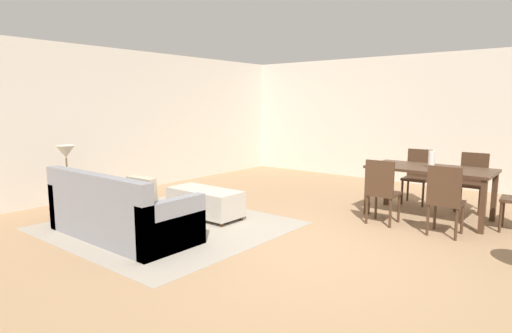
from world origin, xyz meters
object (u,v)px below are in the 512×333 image
(table_lamp, at_px, (66,153))
(dining_chair_far_left, at_px, (418,173))
(dining_table, at_px, (430,173))
(vase_centerpiece, at_px, (431,159))
(dining_chair_near_left, at_px, (382,188))
(ottoman_table, at_px, (205,201))
(dining_chair_far_right, at_px, (472,179))
(side_table, at_px, (68,189))
(couch, at_px, (120,214))
(dining_chair_near_right, at_px, (445,197))

(table_lamp, relative_size, dining_chair_far_left, 0.57)
(table_lamp, xyz_separation_m, dining_table, (4.12, 3.40, -0.31))
(vase_centerpiece, bearing_deg, dining_chair_near_left, -119.07)
(ottoman_table, bearing_deg, dining_chair_far_right, 44.35)
(dining_chair_far_left, bearing_deg, ottoman_table, -126.32)
(vase_centerpiece, bearing_deg, table_lamp, -140.89)
(side_table, xyz_separation_m, dining_chair_near_left, (3.71, 2.60, 0.07))
(table_lamp, height_order, dining_chair_near_left, table_lamp)
(couch, xyz_separation_m, dining_chair_near_right, (3.21, 2.61, 0.23))
(side_table, xyz_separation_m, table_lamp, (-0.00, 0.00, 0.53))
(vase_centerpiece, bearing_deg, dining_chair_far_left, 117.97)
(side_table, xyz_separation_m, vase_centerpiece, (4.13, 3.36, 0.44))
(dining_chair_near_left, bearing_deg, table_lamp, -145.00)
(table_lamp, distance_m, dining_chair_near_left, 4.55)
(dining_table, distance_m, dining_chair_near_right, 0.94)
(couch, bearing_deg, dining_chair_far_left, 61.31)
(dining_chair_far_right, bearing_deg, couch, -126.71)
(table_lamp, bearing_deg, dining_chair_far_right, 43.15)
(dining_chair_far_right, bearing_deg, ottoman_table, -135.65)
(table_lamp, bearing_deg, couch, -1.12)
(dining_chair_far_left, distance_m, vase_centerpiece, 1.05)
(couch, distance_m, dining_chair_far_right, 5.33)
(ottoman_table, relative_size, table_lamp, 2.22)
(ottoman_table, xyz_separation_m, dining_table, (2.60, 2.10, 0.42))
(dining_chair_near_left, xyz_separation_m, dining_chair_near_right, (0.84, -0.02, 0.00))
(dining_chair_far_left, relative_size, vase_centerpiece, 3.69)
(ottoman_table, height_order, table_lamp, table_lamp)
(couch, distance_m, ottoman_table, 1.34)
(table_lamp, bearing_deg, dining_table, 39.55)
(dining_chair_far_left, xyz_separation_m, dining_chair_far_right, (0.85, 0.01, 0.00))
(dining_chair_near_right, xyz_separation_m, dining_chair_far_right, (-0.03, 1.66, 0.00))
(dining_table, relative_size, vase_centerpiece, 6.87)
(dining_chair_near_left, height_order, dining_chair_far_right, same)
(dining_chair_near_right, distance_m, vase_centerpiece, 0.96)
(ottoman_table, bearing_deg, dining_chair_far_left, 53.68)
(ottoman_table, height_order, vase_centerpiece, vase_centerpiece)
(ottoman_table, bearing_deg, side_table, -139.37)
(dining_chair_far_left, height_order, vase_centerpiece, vase_centerpiece)
(dining_chair_far_right, bearing_deg, vase_centerpiece, -113.84)
(couch, height_order, table_lamp, table_lamp)
(dining_table, xyz_separation_m, dining_chair_far_left, (-0.45, 0.83, -0.15))
(dining_table, bearing_deg, table_lamp, -140.45)
(couch, xyz_separation_m, side_table, (-1.34, 0.03, 0.15))
(ottoman_table, distance_m, side_table, 2.01)
(couch, distance_m, dining_chair_near_left, 3.54)
(side_table, relative_size, vase_centerpiece, 2.27)
(couch, relative_size, vase_centerpiece, 8.34)
(couch, height_order, dining_table, couch)
(dining_chair_near_right, xyz_separation_m, dining_chair_far_left, (-0.88, 1.65, 0.00))
(table_lamp, xyz_separation_m, dining_chair_far_left, (3.67, 4.23, -0.46))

